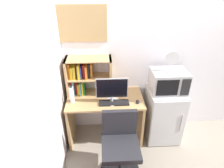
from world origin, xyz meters
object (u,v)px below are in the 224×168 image
(monitor, at_px, (112,90))
(microwave, at_px, (168,81))
(keyboard, at_px, (114,103))
(desk_fan, at_px, (171,60))
(water_bottle, at_px, (72,95))
(hutch_bookshelf, at_px, (83,75))
(computer_mouse, at_px, (138,102))
(wall_corkboard, at_px, (78,24))
(mini_fridge, at_px, (163,114))
(desk_chair, at_px, (120,149))

(monitor, height_order, microwave, microwave)
(microwave, bearing_deg, monitor, -172.42)
(keyboard, xyz_separation_m, desk_fan, (0.77, 0.14, 0.57))
(water_bottle, bearing_deg, hutch_bookshelf, 57.27)
(monitor, distance_m, computer_mouse, 0.40)
(hutch_bookshelf, distance_m, wall_corkboard, 0.72)
(microwave, bearing_deg, keyboard, -169.58)
(mini_fridge, bearing_deg, hutch_bookshelf, 171.86)
(computer_mouse, relative_size, wall_corkboard, 0.11)
(water_bottle, relative_size, microwave, 0.53)
(computer_mouse, xyz_separation_m, wall_corkboard, (-0.79, 0.43, 0.99))
(microwave, relative_size, wall_corkboard, 0.64)
(hutch_bookshelf, bearing_deg, microwave, -8.00)
(desk_fan, distance_m, wall_corkboard, 1.33)
(monitor, xyz_separation_m, desk_chair, (0.08, -0.52, -0.57))
(hutch_bookshelf, height_order, wall_corkboard, wall_corkboard)
(hutch_bookshelf, relative_size, water_bottle, 2.49)
(water_bottle, distance_m, mini_fridge, 1.44)
(mini_fridge, distance_m, desk_chair, 0.97)
(hutch_bookshelf, distance_m, keyboard, 0.60)
(mini_fridge, relative_size, desk_chair, 0.98)
(monitor, distance_m, microwave, 0.82)
(computer_mouse, bearing_deg, hutch_bookshelf, 157.62)
(monitor, distance_m, desk_chair, 0.77)
(computer_mouse, xyz_separation_m, water_bottle, (-0.92, 0.07, 0.11))
(hutch_bookshelf, height_order, keyboard, hutch_bookshelf)
(microwave, height_order, desk_fan, desk_fan)
(desk_chair, height_order, wall_corkboard, wall_corkboard)
(mini_fridge, xyz_separation_m, desk_fan, (-0.01, -0.00, 0.91))
(hutch_bookshelf, height_order, desk_fan, desk_fan)
(computer_mouse, distance_m, wall_corkboard, 1.34)
(computer_mouse, distance_m, microwave, 0.53)
(monitor, xyz_separation_m, mini_fridge, (0.81, 0.10, -0.53))
(desk_chair, bearing_deg, computer_mouse, 59.77)
(keyboard, bearing_deg, computer_mouse, 0.06)
(water_bottle, bearing_deg, keyboard, -6.60)
(monitor, bearing_deg, wall_corkboard, 137.58)
(mini_fridge, bearing_deg, water_bottle, -176.95)
(computer_mouse, relative_size, microwave, 0.17)
(hutch_bookshelf, height_order, monitor, hutch_bookshelf)
(keyboard, distance_m, desk_fan, 0.97)
(desk_chair, bearing_deg, keyboard, 95.63)
(hutch_bookshelf, bearing_deg, keyboard, -36.26)
(computer_mouse, distance_m, mini_fridge, 0.58)
(keyboard, relative_size, desk_fan, 1.42)
(hutch_bookshelf, height_order, mini_fridge, hutch_bookshelf)
(microwave, xyz_separation_m, desk_fan, (-0.01, -0.01, 0.33))
(hutch_bookshelf, distance_m, desk_fan, 1.25)
(desk_fan, bearing_deg, monitor, -172.75)
(keyboard, xyz_separation_m, water_bottle, (-0.59, 0.07, 0.11))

